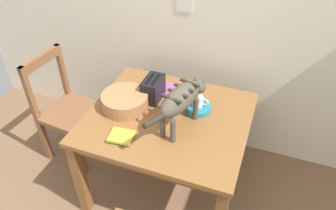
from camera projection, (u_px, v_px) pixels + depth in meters
name	position (u px, v px, depth m)	size (l,w,h in m)	color
wall_rear	(207.00, 7.00, 2.40)	(4.45, 0.11, 2.50)	silver
dining_table	(168.00, 126.00, 2.27)	(1.10, 0.97, 0.73)	brown
cat	(182.00, 99.00, 2.01)	(0.24, 0.63, 0.31)	#50483C
saucer_bowl	(197.00, 107.00, 2.26)	(0.20, 0.20, 0.03)	teal
coffee_mug	(198.00, 101.00, 2.23)	(0.12, 0.08, 0.08)	white
magazine	(167.00, 90.00, 2.46)	(0.27, 0.18, 0.01)	#A05093
book_stack	(122.00, 137.00, 2.03)	(0.16, 0.15, 0.03)	#4C9856
wicker_basket	(125.00, 101.00, 2.26)	(0.33, 0.33, 0.11)	#B27348
toaster	(153.00, 89.00, 2.32)	(0.12, 0.20, 0.18)	black
wooden_chair_near	(67.00, 110.00, 2.69)	(0.46, 0.46, 0.95)	brown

